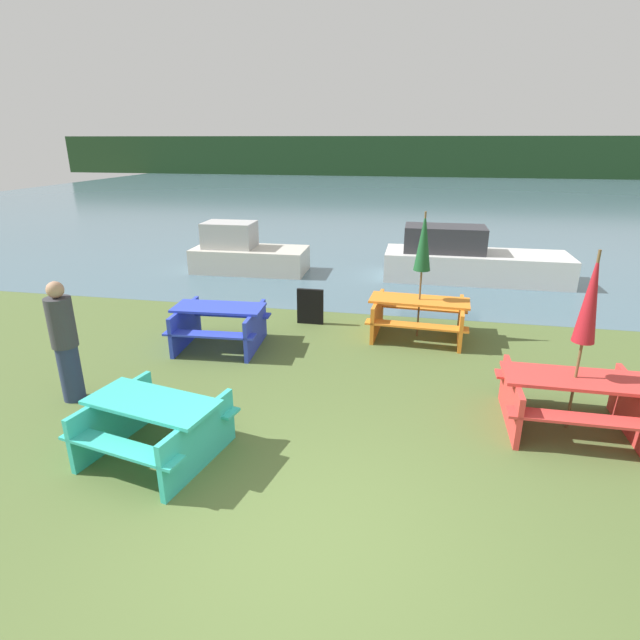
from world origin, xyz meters
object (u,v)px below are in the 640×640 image
(picnic_table_orange, at_px, (418,314))
(umbrella_crimson, at_px, (591,299))
(boat, at_px, (245,254))
(picnic_table_blue, at_px, (220,323))
(umbrella_darkgreen, at_px, (424,242))
(person, at_px, (65,342))
(picnic_table_red, at_px, (572,397))
(signboard, at_px, (310,307))
(picnic_table_teal, at_px, (154,423))
(boat_second, at_px, (469,260))

(picnic_table_orange, bearing_deg, umbrella_crimson, -56.18)
(picnic_table_orange, distance_m, boat, 6.60)
(picnic_table_blue, xyz_separation_m, umbrella_darkgreen, (3.60, 1.24, 1.39))
(umbrella_darkgreen, height_order, umbrella_crimson, same)
(picnic_table_orange, xyz_separation_m, boat, (-5.02, 4.29, 0.06))
(umbrella_darkgreen, height_order, boat, umbrella_darkgreen)
(umbrella_darkgreen, distance_m, umbrella_crimson, 3.62)
(person, bearing_deg, umbrella_darkgreen, 35.49)
(picnic_table_red, distance_m, signboard, 5.37)
(umbrella_darkgreen, relative_size, umbrella_crimson, 1.00)
(picnic_table_red, bearing_deg, umbrella_crimson, 0.00)
(boat, height_order, person, person)
(picnic_table_red, height_order, person, person)
(picnic_table_orange, height_order, umbrella_crimson, umbrella_crimson)
(picnic_table_orange, distance_m, umbrella_crimson, 3.87)
(umbrella_crimson, xyz_separation_m, person, (-7.01, -0.56, -0.91))
(picnic_table_red, height_order, picnic_table_blue, picnic_table_blue)
(picnic_table_red, xyz_separation_m, signboard, (-4.23, 3.30, -0.09))
(umbrella_darkgreen, relative_size, boat, 0.73)
(umbrella_darkgreen, xyz_separation_m, signboard, (-2.22, 0.29, -1.49))
(boat, distance_m, person, 7.86)
(umbrella_crimson, height_order, person, umbrella_crimson)
(boat, relative_size, person, 1.82)
(picnic_table_teal, relative_size, picnic_table_blue, 1.06)
(person, bearing_deg, picnic_table_blue, 59.05)
(boat, bearing_deg, picnic_table_teal, -79.00)
(umbrella_crimson, bearing_deg, umbrella_darkgreen, 123.82)
(picnic_table_orange, height_order, signboard, picnic_table_orange)
(boat_second, height_order, person, person)
(signboard, bearing_deg, picnic_table_red, -37.91)
(boat_second, bearing_deg, picnic_table_blue, -129.91)
(picnic_table_red, distance_m, picnic_table_blue, 5.89)
(picnic_table_blue, bearing_deg, picnic_table_red, -17.47)
(picnic_table_blue, bearing_deg, picnic_table_teal, -81.26)
(person, relative_size, signboard, 2.42)
(boat, relative_size, signboard, 4.41)
(umbrella_darkgreen, xyz_separation_m, person, (-5.00, -3.56, -0.95))
(umbrella_darkgreen, xyz_separation_m, boat_second, (1.30, 4.59, -1.33))
(picnic_table_teal, bearing_deg, boat, 102.25)
(umbrella_crimson, distance_m, boat_second, 7.73)
(umbrella_crimson, bearing_deg, picnic_table_red, 0.00)
(picnic_table_teal, height_order, picnic_table_orange, picnic_table_orange)
(picnic_table_teal, relative_size, picnic_table_orange, 0.93)
(boat, distance_m, signboard, 4.88)
(picnic_table_teal, bearing_deg, umbrella_crimson, 17.65)
(picnic_table_blue, height_order, umbrella_crimson, umbrella_crimson)
(umbrella_darkgreen, relative_size, person, 1.34)
(picnic_table_orange, xyz_separation_m, umbrella_darkgreen, (0.00, 0.00, 1.40))
(picnic_table_teal, relative_size, umbrella_crimson, 0.75)
(picnic_table_blue, distance_m, signboard, 2.06)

